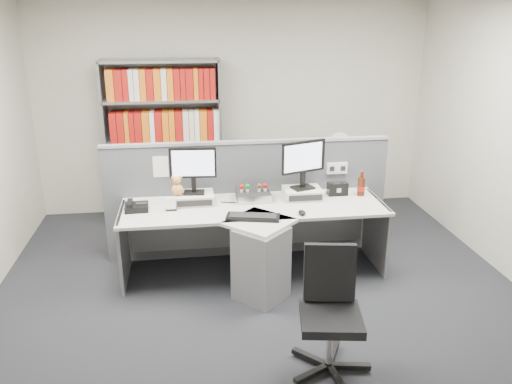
{
  "coord_description": "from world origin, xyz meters",
  "views": [
    {
      "loc": [
        -0.63,
        -3.93,
        2.53
      ],
      "look_at": [
        0.0,
        0.65,
        0.92
      ],
      "focal_mm": 36.55,
      "sensor_mm": 36.0,
      "label": 1
    }
  ],
  "objects": [
    {
      "name": "plush_toy",
      "position": [
        -0.74,
        0.95,
        0.9
      ],
      "size": [
        0.12,
        0.12,
        0.2
      ],
      "color": "#DB9349",
      "rests_on": "monitor_riser_left"
    },
    {
      "name": "office_chair",
      "position": [
        0.35,
        -0.74,
        0.49
      ],
      "size": [
        0.6,
        0.6,
        0.92
      ],
      "color": "silver",
      "rests_on": "ground"
    },
    {
      "name": "filing_cabinet",
      "position": [
        1.2,
        1.99,
        0.35
      ],
      "size": [
        0.45,
        0.61,
        0.7
      ],
      "color": "gray",
      "rests_on": "ground"
    },
    {
      "name": "speaker",
      "position": [
        0.91,
        1.02,
        0.79
      ],
      "size": [
        0.2,
        0.11,
        0.13
      ],
      "primitive_type": "cube",
      "color": "black",
      "rests_on": "desk"
    },
    {
      "name": "shelving_unit",
      "position": [
        -0.9,
        2.44,
        0.98
      ],
      "size": [
        1.41,
        0.4,
        2.0
      ],
      "color": "gray",
      "rests_on": "ground"
    },
    {
      "name": "monitor_left",
      "position": [
        -0.57,
        0.98,
        1.1
      ],
      "size": [
        0.46,
        0.16,
        0.47
      ],
      "color": "black",
      "rests_on": "monitor_riser_left"
    },
    {
      "name": "monitor_right",
      "position": [
        0.52,
        0.98,
        1.12
      ],
      "size": [
        0.47,
        0.22,
        0.5
      ],
      "color": "black",
      "rests_on": "monitor_riser_right"
    },
    {
      "name": "figurines",
      "position": [
        0.02,
        0.98,
        0.86
      ],
      "size": [
        0.29,
        0.05,
        0.09
      ],
      "color": "beige",
      "rests_on": "desktop_pc"
    },
    {
      "name": "desk_phone",
      "position": [
        -1.14,
        0.85,
        0.76
      ],
      "size": [
        0.23,
        0.21,
        0.1
      ],
      "color": "black",
      "rests_on": "desk"
    },
    {
      "name": "keyboard",
      "position": [
        -0.05,
        0.49,
        0.74
      ],
      "size": [
        0.52,
        0.29,
        0.03
      ],
      "color": "black",
      "rests_on": "desk"
    },
    {
      "name": "monitor_riser_left",
      "position": [
        -0.57,
        0.98,
        0.77
      ],
      "size": [
        0.38,
        0.31,
        0.1
      ],
      "color": "beige",
      "rests_on": "desk"
    },
    {
      "name": "partition",
      "position": [
        0.0,
        1.25,
        0.65
      ],
      "size": [
        3.0,
        0.08,
        1.27
      ],
      "color": "#4F5259",
      "rests_on": "ground"
    },
    {
      "name": "desk_fan",
      "position": [
        1.2,
        1.99,
        0.99
      ],
      "size": [
        0.26,
        0.17,
        0.46
      ],
      "color": "white",
      "rests_on": "filing_cabinet"
    },
    {
      "name": "desk",
      "position": [
        0.0,
        0.6,
        0.46
      ],
      "size": [
        2.6,
        1.2,
        0.72
      ],
      "color": "silver",
      "rests_on": "ground"
    },
    {
      "name": "room_shell",
      "position": [
        0.0,
        0.0,
        1.79
      ],
      "size": [
        5.04,
        5.54,
        2.72
      ],
      "color": "beige",
      "rests_on": "ground"
    },
    {
      "name": "monitor_riser_right",
      "position": [
        0.53,
        0.98,
        0.77
      ],
      "size": [
        0.38,
        0.31,
        0.1
      ],
      "color": "beige",
      "rests_on": "desk"
    },
    {
      "name": "mouse",
      "position": [
        0.42,
        0.52,
        0.74
      ],
      "size": [
        0.07,
        0.11,
        0.04
      ],
      "primitive_type": "ellipsoid",
      "color": "black",
      "rests_on": "desk"
    },
    {
      "name": "cola_bottle",
      "position": [
        1.14,
        0.97,
        0.82
      ],
      "size": [
        0.08,
        0.08,
        0.26
      ],
      "color": "#3F190A",
      "rests_on": "desk"
    },
    {
      "name": "desk_calendar",
      "position": [
        -0.8,
        0.8,
        0.77
      ],
      "size": [
        0.1,
        0.08,
        0.12
      ],
      "color": "black",
      "rests_on": "desk"
    },
    {
      "name": "desktop_pc",
      "position": [
        0.02,
        1.0,
        0.76
      ],
      "size": [
        0.34,
        0.3,
        0.09
      ],
      "color": "black",
      "rests_on": "desk"
    },
    {
      "name": "ground",
      "position": [
        0.0,
        0.0,
        0.0
      ],
      "size": [
        5.5,
        5.5,
        0.0
      ],
      "primitive_type": "plane",
      "color": "#282A2F",
      "rests_on": "ground"
    }
  ]
}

